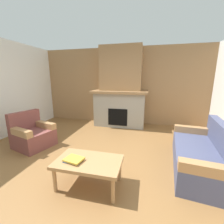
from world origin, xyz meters
TOP-DOWN VIEW (x-y plane):
  - ground at (0.00, 0.00)m, footprint 9.00×9.00m
  - wall_back_wood_panel at (0.00, 3.00)m, footprint 6.00×0.12m
  - fireplace at (0.00, 2.62)m, footprint 1.90×0.82m
  - couch at (1.97, 0.35)m, footprint 1.06×1.89m
  - armchair at (-1.76, 0.42)m, footprint 0.94×0.94m
  - coffee_table at (0.11, -0.54)m, footprint 1.00×0.60m
  - book_stack_near_edge at (-0.11, -0.61)m, footprint 0.30×0.26m

SIDE VIEW (x-z plane):
  - ground at x=0.00m, z-range 0.00..0.00m
  - couch at x=1.97m, z-range -0.14..0.71m
  - armchair at x=-1.76m, z-range -0.13..0.72m
  - coffee_table at x=0.11m, z-range 0.16..0.59m
  - book_stack_near_edge at x=-0.11m, z-range 0.43..0.48m
  - fireplace at x=0.00m, z-range -0.19..2.51m
  - wall_back_wood_panel at x=0.00m, z-range 0.00..2.70m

